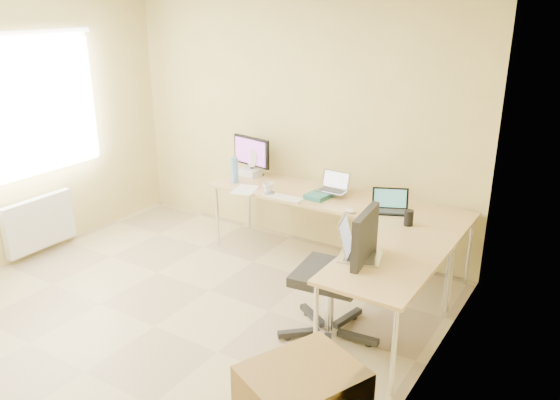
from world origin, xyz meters
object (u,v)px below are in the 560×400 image
Objects in this scene: desk_return at (386,300)px; water_bottle at (235,170)px; desk_fan at (254,161)px; office_chair at (330,280)px; mug at (268,188)px; laptop_black at (391,201)px; keyboard at (283,197)px; laptop_center at (333,182)px; desk_main at (334,231)px; monitor at (252,156)px; laptop_return at (361,243)px.

desk_return is 4.75× the size of water_bottle.
desk_fan is at bearing 150.27° from desk_return.
water_bottle is 0.24× the size of office_chair.
mug is 0.68m from desk_fan.
laptop_black is 0.80× the size of keyboard.
keyboard is at bearing -12.25° from mug.
keyboard is 0.87m from desk_fan.
laptop_center reaches higher than keyboard.
mug is at bearing 167.86° from keyboard.
office_chair is at bearing -30.96° from water_bottle.
monitor is at bearing 172.02° from desk_main.
water_bottle is (-1.73, -0.07, 0.03)m from laptop_black.
laptop_center is 1.41m from laptop_return.
office_chair is (0.99, -0.87, -0.24)m from keyboard.
laptop_center is (-1.03, 1.03, 0.51)m from desk_return.
desk_return is at bearing -45.73° from desk_main.
monitor is (-1.13, 0.16, 0.58)m from desk_main.
laptop_return is at bearing -33.85° from keyboard.
desk_main is 1.31m from office_chair.
office_chair is at bearing -28.06° from monitor.
water_bottle is (-0.70, 0.14, 0.13)m from keyboard.
desk_return is 4.35× the size of laptop_center.
desk_fan is at bearing 137.44° from mug.
laptop_center is 0.67m from laptop_black.
laptop_return reaches higher than mug.
laptop_return is at bearing -16.17° from desk_fan.
mug is (0.49, -0.41, -0.17)m from monitor.
laptop_black is 1.74m from water_bottle.
laptop_return reaches higher than laptop_black.
desk_fan is 0.27× the size of office_chair.
laptop_center is at bearing 3.40° from monitor.
laptop_black reaches higher than keyboard.
desk_main is 0.80m from mug.
laptop_black is at bearing -5.86° from laptop_return.
monitor is 1.54× the size of laptop_black.
monitor reaches higher than water_bottle.
desk_fan is at bearing 40.03° from laptop_return.
keyboard is (-1.40, 0.70, 0.37)m from desk_return.
monitor is 1.68× the size of desk_fan.
laptop_center reaches higher than desk_return.
desk_main is at bearing 147.46° from laptop_black.
desk_main is 5.18× the size of monitor.
desk_fan is at bearing 145.97° from laptop_black.
laptop_center reaches higher than laptop_black.
water_bottle is 0.74× the size of laptop_return.
desk_return is (0.98, -1.00, 0.00)m from desk_main.
water_bottle is at bearing -169.49° from laptop_center.
office_chair is at bearing -116.97° from laptop_black.
office_chair is at bearing -20.74° from desk_fan.
monitor reaches higher than laptop_return.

